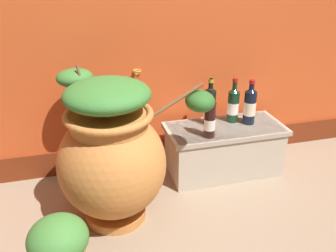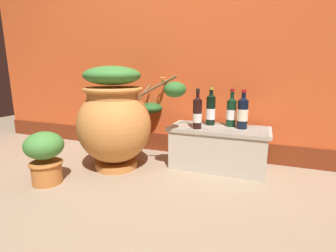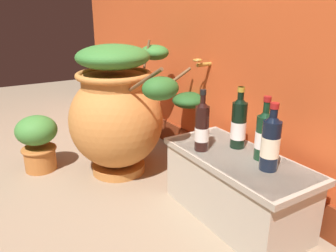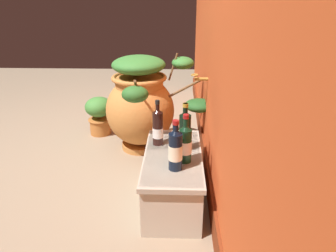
{
  "view_description": "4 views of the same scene",
  "coord_description": "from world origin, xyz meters",
  "px_view_note": "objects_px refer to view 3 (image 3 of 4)",
  "views": [
    {
      "loc": [
        -0.5,
        -1.16,
        1.37
      ],
      "look_at": [
        0.0,
        0.73,
        0.45
      ],
      "focal_mm": 39.25,
      "sensor_mm": 36.0,
      "label": 1
    },
    {
      "loc": [
        0.74,
        -1.08,
        0.76
      ],
      "look_at": [
        0.01,
        0.81,
        0.32
      ],
      "focal_mm": 26.42,
      "sensor_mm": 36.0,
      "label": 2
    },
    {
      "loc": [
        1.49,
        -0.19,
        1.0
      ],
      "look_at": [
        -0.01,
        0.73,
        0.38
      ],
      "focal_mm": 35.38,
      "sensor_mm": 36.0,
      "label": 3
    },
    {
      "loc": [
        2.23,
        0.88,
        1.29
      ],
      "look_at": [
        0.01,
        0.81,
        0.36
      ],
      "focal_mm": 34.42,
      "sensor_mm": 36.0,
      "label": 4
    }
  ],
  "objects_px": {
    "terracotta_urn": "(119,110)",
    "wine_bottle_right": "(271,141)",
    "wine_bottle_left": "(264,134)",
    "wine_bottle_middle": "(239,122)",
    "potted_shrub": "(38,140)",
    "wine_bottle_back": "(202,126)"
  },
  "relations": [
    {
      "from": "wine_bottle_left",
      "to": "wine_bottle_right",
      "type": "distance_m",
      "value": 0.11
    },
    {
      "from": "wine_bottle_right",
      "to": "wine_bottle_back",
      "type": "relative_size",
      "value": 0.98
    },
    {
      "from": "terracotta_urn",
      "to": "wine_bottle_middle",
      "type": "bearing_deg",
      "value": 27.27
    },
    {
      "from": "wine_bottle_left",
      "to": "terracotta_urn",
      "type": "bearing_deg",
      "value": -157.49
    },
    {
      "from": "terracotta_urn",
      "to": "potted_shrub",
      "type": "relative_size",
      "value": 2.44
    },
    {
      "from": "terracotta_urn",
      "to": "potted_shrub",
      "type": "height_order",
      "value": "terracotta_urn"
    },
    {
      "from": "wine_bottle_left",
      "to": "wine_bottle_middle",
      "type": "distance_m",
      "value": 0.17
    },
    {
      "from": "wine_bottle_left",
      "to": "wine_bottle_right",
      "type": "bearing_deg",
      "value": -32.16
    },
    {
      "from": "terracotta_urn",
      "to": "potted_shrub",
      "type": "distance_m",
      "value": 0.57
    },
    {
      "from": "wine_bottle_middle",
      "to": "potted_shrub",
      "type": "xyz_separation_m",
      "value": [
        -0.98,
        -0.8,
        -0.26
      ]
    },
    {
      "from": "terracotta_urn",
      "to": "wine_bottle_right",
      "type": "relative_size",
      "value": 2.99
    },
    {
      "from": "terracotta_urn",
      "to": "wine_bottle_middle",
      "type": "height_order",
      "value": "terracotta_urn"
    },
    {
      "from": "terracotta_urn",
      "to": "wine_bottle_right",
      "type": "bearing_deg",
      "value": 17.4
    },
    {
      "from": "wine_bottle_back",
      "to": "potted_shrub",
      "type": "distance_m",
      "value": 1.14
    },
    {
      "from": "terracotta_urn",
      "to": "potted_shrub",
      "type": "xyz_separation_m",
      "value": [
        -0.29,
        -0.45,
        -0.21
      ]
    },
    {
      "from": "wine_bottle_left",
      "to": "wine_bottle_back",
      "type": "bearing_deg",
      "value": -142.74
    },
    {
      "from": "wine_bottle_back",
      "to": "wine_bottle_middle",
      "type": "bearing_deg",
      "value": 69.34
    },
    {
      "from": "wine_bottle_right",
      "to": "potted_shrub",
      "type": "relative_size",
      "value": 0.82
    },
    {
      "from": "wine_bottle_right",
      "to": "wine_bottle_back",
      "type": "distance_m",
      "value": 0.35
    },
    {
      "from": "wine_bottle_right",
      "to": "potted_shrub",
      "type": "xyz_separation_m",
      "value": [
        -1.24,
        -0.74,
        -0.26
      ]
    },
    {
      "from": "wine_bottle_left",
      "to": "potted_shrub",
      "type": "height_order",
      "value": "wine_bottle_left"
    },
    {
      "from": "wine_bottle_middle",
      "to": "wine_bottle_right",
      "type": "distance_m",
      "value": 0.27
    }
  ]
}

